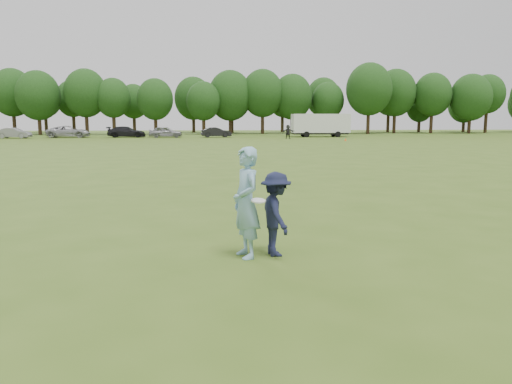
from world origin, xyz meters
TOP-DOWN VIEW (x-y plane):
  - ground at (0.00, 0.00)m, footprint 200.00×200.00m
  - thrower at (-0.50, -0.03)m, footprint 0.71×0.88m
  - defender at (0.08, 0.05)m, footprint 0.76×1.13m
  - player_far_d at (9.13, 53.83)m, footprint 1.67×0.57m
  - car_b at (-26.13, 58.78)m, footprint 4.25×1.75m
  - car_c at (-19.75, 60.78)m, footprint 5.76×2.82m
  - car_d at (-12.08, 60.73)m, footprint 5.13×2.10m
  - car_e at (-6.72, 59.30)m, footprint 4.60×2.12m
  - car_f at (0.13, 59.82)m, footprint 4.28×1.93m
  - field_cone at (14.89, 47.61)m, footprint 0.28×0.28m
  - disc_in_play at (-0.30, -0.26)m, footprint 0.33×0.33m
  - cargo_trailer at (14.72, 59.95)m, footprint 9.00×2.75m
  - treeline at (2.81, 76.90)m, footprint 130.35×18.39m

SIDE VIEW (x-z plane):
  - ground at x=0.00m, z-range 0.00..0.00m
  - field_cone at x=14.89m, z-range 0.00..0.30m
  - car_f at x=0.13m, z-range 0.00..1.36m
  - car_b at x=-26.13m, z-range 0.00..1.37m
  - car_d at x=-12.08m, z-range 0.00..1.49m
  - car_e at x=-6.72m, z-range 0.00..1.53m
  - car_c at x=-19.75m, z-range 0.00..1.58m
  - defender at x=0.08m, z-range 0.00..1.62m
  - player_far_d at x=9.13m, z-range 0.00..1.79m
  - thrower at x=-0.50m, z-range 0.00..2.11m
  - disc_in_play at x=-0.30m, z-range 1.09..1.17m
  - cargo_trailer at x=14.72m, z-range 0.18..3.38m
  - treeline at x=2.81m, z-range 0.39..12.13m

